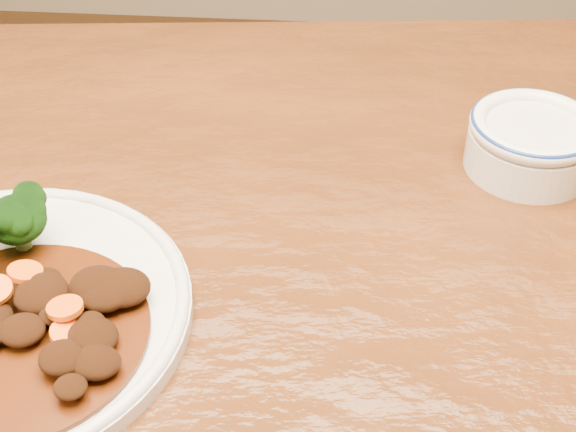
{
  "coord_description": "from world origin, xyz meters",
  "views": [
    {
      "loc": [
        0.06,
        -0.5,
        1.21
      ],
      "look_at": [
        0.02,
        0.04,
        0.77
      ],
      "focal_mm": 50.0,
      "sensor_mm": 36.0,
      "label": 1
    }
  ],
  "objects": [
    {
      "name": "dining_table",
      "position": [
        0.0,
        0.0,
        0.67
      ],
      "size": [
        1.58,
        1.04,
        0.75
      ],
      "rotation": [
        0.0,
        0.0,
        0.1
      ],
      "color": "#582A0F",
      "rests_on": "ground"
    },
    {
      "name": "dip_bowl",
      "position": [
        0.25,
        0.15,
        0.78
      ],
      "size": [
        0.12,
        0.12,
        0.06
      ],
      "rotation": [
        0.0,
        0.0,
        0.21
      ],
      "color": "white",
      "rests_on": "dining_table"
    },
    {
      "name": "mince_stew",
      "position": [
        -0.16,
        -0.11,
        0.78
      ],
      "size": [
        0.2,
        0.2,
        0.03
      ],
      "color": "#4D1C08",
      "rests_on": "dinner_plate"
    }
  ]
}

